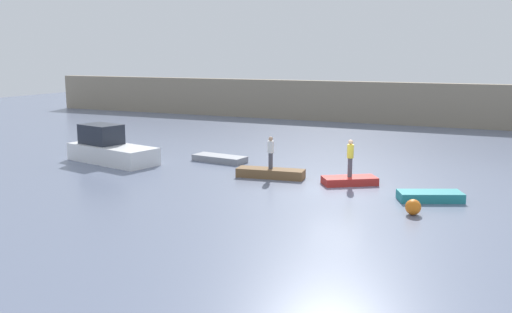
% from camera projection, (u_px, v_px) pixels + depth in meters
% --- Properties ---
extents(ground_plane, '(120.00, 120.00, 0.00)m').
position_uv_depth(ground_plane, '(336.00, 188.00, 26.80)').
color(ground_plane, slate).
extents(embankment_wall, '(80.00, 1.20, 3.75)m').
position_uv_depth(embankment_wall, '(421.00, 104.00, 49.73)').
color(embankment_wall, gray).
rests_on(embankment_wall, ground_plane).
extents(motorboat, '(6.15, 3.45, 2.17)m').
position_uv_depth(motorboat, '(110.00, 149.00, 33.09)').
color(motorboat, white).
rests_on(motorboat, ground_plane).
extents(rowboat_grey, '(3.36, 1.59, 0.36)m').
position_uv_depth(rowboat_grey, '(220.00, 158.00, 33.32)').
color(rowboat_grey, gray).
rests_on(rowboat_grey, ground_plane).
extents(rowboat_brown, '(3.57, 1.42, 0.47)m').
position_uv_depth(rowboat_brown, '(271.00, 173.00, 28.99)').
color(rowboat_brown, brown).
rests_on(rowboat_brown, ground_plane).
extents(rowboat_red, '(2.80, 2.38, 0.37)m').
position_uv_depth(rowboat_red, '(350.00, 181.00, 27.50)').
color(rowboat_red, red).
rests_on(rowboat_red, ground_plane).
extents(rowboat_teal, '(2.93, 2.13, 0.40)m').
position_uv_depth(rowboat_teal, '(430.00, 196.00, 24.45)').
color(rowboat_teal, teal).
rests_on(rowboat_teal, ground_plane).
extents(person_white_shirt, '(0.32, 0.32, 1.66)m').
position_uv_depth(person_white_shirt, '(271.00, 151.00, 28.78)').
color(person_white_shirt, '#4C4C56').
rests_on(person_white_shirt, rowboat_brown).
extents(person_yellow_shirt, '(0.32, 0.32, 1.83)m').
position_uv_depth(person_yellow_shirt, '(350.00, 156.00, 27.28)').
color(person_yellow_shirt, '#4C4C56').
rests_on(person_yellow_shirt, rowboat_red).
extents(mooring_buoy, '(0.62, 0.62, 0.62)m').
position_uv_depth(mooring_buoy, '(413.00, 207.00, 22.30)').
color(mooring_buoy, orange).
rests_on(mooring_buoy, ground_plane).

